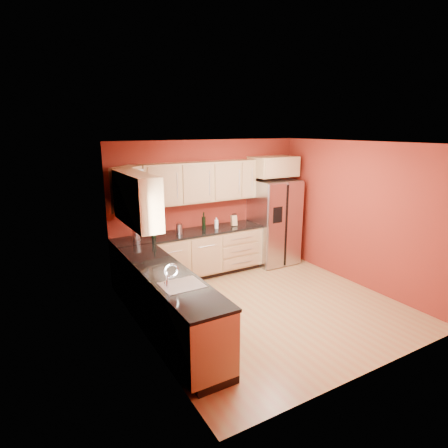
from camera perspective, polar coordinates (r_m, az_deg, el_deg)
The scene contains 23 objects.
floor at distance 6.28m, azimuth 6.47°, elevation -12.28°, with size 4.00×4.00×0.00m, color #A66D40.
ceiling at distance 5.62m, azimuth 7.22°, elevation 12.14°, with size 4.00×4.00×0.00m, color white.
wall_back at distance 7.47m, azimuth -2.36°, elevation 2.72°, with size 4.00×0.04×2.60m, color maroon.
wall_front at distance 4.46m, azimuth 22.41°, elevation -6.53°, with size 4.00×0.04×2.60m, color maroon.
wall_left at distance 4.93m, azimuth -12.22°, elevation -3.78°, with size 0.04×4.00×2.60m, color maroon.
wall_right at distance 7.17m, azimuth 19.77°, elevation 1.37°, with size 0.04×4.00×2.60m, color maroon.
base_cabinets_back at distance 7.21m, azimuth -5.07°, elevation -4.87°, with size 2.90×0.60×0.88m, color tan.
base_cabinets_left at distance 5.35m, azimuth -8.60°, elevation -12.10°, with size 0.60×2.80×0.88m, color tan.
countertop_back at distance 7.06m, azimuth -5.11°, elevation -1.37°, with size 2.90×0.62×0.04m, color black.
countertop_left at distance 5.16m, azimuth -8.69°, elevation -7.51°, with size 0.62×2.80×0.04m, color black.
upper_cabinets_back at distance 7.12m, azimuth -3.58°, elevation 6.41°, with size 2.30×0.33×0.75m, color tan.
upper_cabinets_left at distance 5.53m, azimuth -13.22°, elevation 3.73°, with size 0.33×1.35×0.75m, color tan.
corner_upper_cabinet at distance 6.47m, azimuth -14.29°, elevation 5.18°, with size 0.62×0.33×0.75m, color tan.
over_fridge_cabinet at distance 7.83m, azimuth 7.52°, elevation 8.70°, with size 0.92×0.60×0.40m, color tan.
refrigerator at distance 7.97m, azimuth 7.57°, elevation 0.31°, with size 0.90×0.75×1.78m, color #BBBABF.
window at distance 4.41m, azimuth -10.12°, elevation -2.45°, with size 0.03×0.90×1.00m, color white.
sink_faucet at distance 4.67m, azimuth -6.49°, elevation -7.60°, with size 0.50×0.42×0.30m, color silver, non-canonical shape.
canister_left at distance 6.91m, azimuth -6.85°, elevation -0.77°, with size 0.12×0.12×0.19m, color #BBBABF.
canister_right at distance 6.64m, azimuth -13.20°, elevation -1.57°, with size 0.13×0.13×0.21m, color #BBBABF.
wine_bottle_a at distance 6.71m, azimuth -10.71°, elevation -0.66°, with size 0.08×0.08×0.36m, color black, non-canonical shape.
wine_bottle_b at distance 7.19m, azimuth -3.11°, elevation 0.50°, with size 0.07×0.07×0.33m, color black, non-canonical shape.
knife_block at distance 7.46m, azimuth 1.52°, elevation 0.55°, with size 0.10×0.10×0.21m, color tan.
soap_dispenser at distance 7.25m, azimuth -1.16°, elevation 0.15°, with size 0.07×0.07×0.21m, color white.
Camera 1 is at (-3.38, -4.49, 2.81)m, focal length 30.00 mm.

